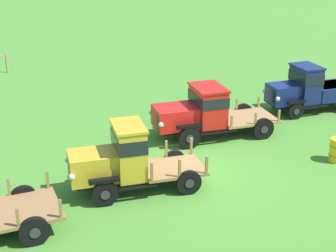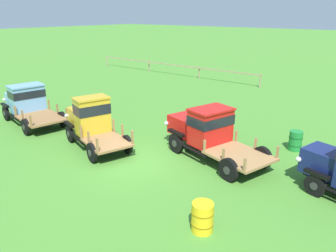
{
  "view_description": "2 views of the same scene",
  "coord_description": "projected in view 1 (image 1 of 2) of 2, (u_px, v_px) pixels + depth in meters",
  "views": [
    {
      "loc": [
        -9.98,
        -13.37,
        8.32
      ],
      "look_at": [
        0.18,
        2.2,
        1.0
      ],
      "focal_mm": 55.0,
      "sensor_mm": 36.0,
      "label": 1
    },
    {
      "loc": [
        9.15,
        -9.04,
        6.03
      ],
      "look_at": [
        0.18,
        2.2,
        1.0
      ],
      "focal_mm": 35.0,
      "sensor_mm": 36.0,
      "label": 2
    }
  ],
  "objects": [
    {
      "name": "oil_drum_near_fence",
      "position": [
        215.0,
        96.0,
        25.19
      ],
      "size": [
        0.61,
        0.61,
        0.92
      ],
      "color": "#1E7F33",
      "rests_on": "ground"
    },
    {
      "name": "vintage_truck_far_side",
      "position": [
        310.0,
        89.0,
        24.23
      ],
      "size": [
        4.71,
        2.69,
        2.23
      ],
      "color": "black",
      "rests_on": "ground"
    },
    {
      "name": "vintage_truck_midrow_center",
      "position": [
        203.0,
        111.0,
        21.15
      ],
      "size": [
        5.53,
        3.2,
        2.18
      ],
      "color": "black",
      "rests_on": "ground"
    },
    {
      "name": "ground_plane",
      "position": [
        197.0,
        171.0,
        18.54
      ],
      "size": [
        240.0,
        240.0,
        0.0
      ],
      "primitive_type": "plane",
      "color": "#47842D"
    },
    {
      "name": "vintage_truck_second_in_line",
      "position": [
        123.0,
        159.0,
        16.8
      ],
      "size": [
        4.79,
        2.87,
        2.34
      ],
      "color": "black",
      "rests_on": "ground"
    }
  ]
}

